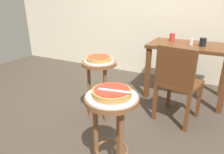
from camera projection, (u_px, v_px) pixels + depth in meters
ground_plane at (109, 117)px, 2.32m from camera, size 6.00×6.00×0.00m
stool_foreground at (112, 119)px, 1.41m from camera, size 0.37×0.37×0.66m
serving_plate_foreground at (112, 96)px, 1.35m from camera, size 0.35×0.35×0.01m
pizza_foreground at (112, 92)px, 1.34m from camera, size 0.27×0.27×0.05m
stool_middle at (99, 77)px, 2.18m from camera, size 0.37×0.37×0.66m
serving_plate_middle at (99, 61)px, 2.12m from camera, size 0.31×0.31×0.01m
pizza_middle at (99, 59)px, 2.11m from camera, size 0.27×0.27×0.05m
dining_table at (189, 54)px, 2.62m from camera, size 1.01×0.63×0.74m
cup_near_edge at (203, 42)px, 2.44m from camera, size 0.08×0.08×0.10m
cup_far_edge at (172, 37)px, 2.75m from camera, size 0.08×0.08×0.11m
condiment_shaker at (191, 42)px, 2.51m from camera, size 0.04×0.04×0.08m
wooden_chair at (177, 82)px, 2.11m from camera, size 0.48×0.48×0.85m
pizza_server_knife at (114, 91)px, 1.30m from camera, size 0.22×0.07×0.01m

